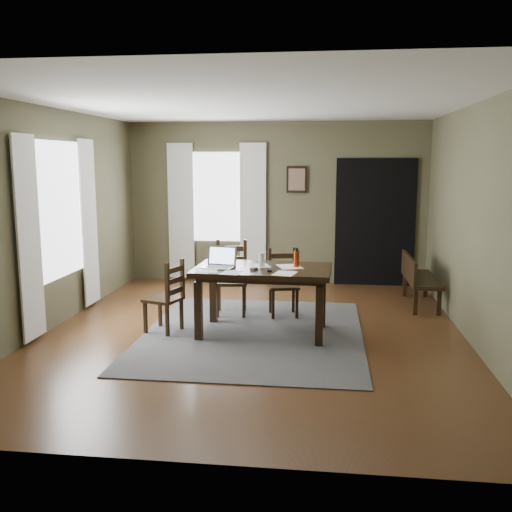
# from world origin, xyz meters

# --- Properties ---
(ground) EXTENTS (5.00, 6.00, 0.01)m
(ground) POSITION_xyz_m (0.00, 0.00, -0.01)
(ground) COLOR #492C16
(room_shell) EXTENTS (5.02, 6.02, 2.71)m
(room_shell) POSITION_xyz_m (0.00, 0.00, 1.80)
(room_shell) COLOR brown
(room_shell) RESTS_ON ground
(rug) EXTENTS (2.60, 3.20, 0.01)m
(rug) POSITION_xyz_m (0.00, 0.00, 0.01)
(rug) COLOR #404040
(rug) RESTS_ON ground
(dining_table) EXTENTS (1.63, 1.01, 0.80)m
(dining_table) POSITION_xyz_m (0.11, 0.02, 0.71)
(dining_table) COLOR black
(dining_table) RESTS_ON rug
(chair_end) EXTENTS (0.48, 0.48, 0.88)m
(chair_end) POSITION_xyz_m (-1.04, -0.07, 0.44)
(chair_end) COLOR black
(chair_end) RESTS_ON rug
(chair_back_left) EXTENTS (0.48, 0.48, 0.99)m
(chair_back_left) POSITION_xyz_m (-0.41, 0.88, 0.49)
(chair_back_left) COLOR black
(chair_back_left) RESTS_ON rug
(chair_back_right) EXTENTS (0.46, 0.46, 0.89)m
(chair_back_right) POSITION_xyz_m (0.29, 0.88, 0.44)
(chair_back_right) COLOR black
(chair_back_right) RESTS_ON rug
(bench) EXTENTS (0.41, 1.27, 0.72)m
(bench) POSITION_xyz_m (2.16, 1.66, 0.43)
(bench) COLOR black
(bench) RESTS_ON ground
(laptop) EXTENTS (0.40, 0.34, 0.24)m
(laptop) POSITION_xyz_m (-0.39, -0.02, 0.87)
(laptop) COLOR #B7B7BC
(laptop) RESTS_ON dining_table
(computer_mouse) EXTENTS (0.09, 0.10, 0.03)m
(computer_mouse) POSITION_xyz_m (0.03, -0.16, 0.83)
(computer_mouse) COLOR #3F3F42
(computer_mouse) RESTS_ON dining_table
(tv_remote) EXTENTS (0.08, 0.19, 0.02)m
(tv_remote) POSITION_xyz_m (0.21, -0.15, 0.82)
(tv_remote) COLOR black
(tv_remote) RESTS_ON dining_table
(drinking_glass) EXTENTS (0.08, 0.08, 0.16)m
(drinking_glass) POSITION_xyz_m (0.09, 0.09, 0.89)
(drinking_glass) COLOR silver
(drinking_glass) RESTS_ON dining_table
(water_bottle) EXTENTS (0.08, 0.08, 0.23)m
(water_bottle) POSITION_xyz_m (0.51, 0.09, 0.92)
(water_bottle) COLOR #A42F0C
(water_bottle) RESTS_ON dining_table
(paper_a) EXTENTS (0.31, 0.37, 0.00)m
(paper_a) POSITION_xyz_m (-0.51, -0.23, 0.81)
(paper_a) COLOR white
(paper_a) RESTS_ON dining_table
(paper_b) EXTENTS (0.29, 0.34, 0.00)m
(paper_b) POSITION_xyz_m (0.40, -0.31, 0.81)
(paper_b) COLOR white
(paper_b) RESTS_ON dining_table
(paper_c) EXTENTS (0.29, 0.33, 0.00)m
(paper_c) POSITION_xyz_m (0.07, 0.12, 0.81)
(paper_c) COLOR white
(paper_c) RESTS_ON dining_table
(paper_d) EXTENTS (0.35, 0.40, 0.00)m
(paper_d) POSITION_xyz_m (0.43, 0.11, 0.81)
(paper_d) COLOR white
(paper_d) RESTS_ON dining_table
(paper_e) EXTENTS (0.23, 0.29, 0.00)m
(paper_e) POSITION_xyz_m (-0.20, -0.34, 0.81)
(paper_e) COLOR white
(paper_e) RESTS_ON dining_table
(window_left) EXTENTS (0.01, 1.30, 1.70)m
(window_left) POSITION_xyz_m (-2.47, 0.20, 1.45)
(window_left) COLOR white
(window_left) RESTS_ON ground
(window_back) EXTENTS (1.00, 0.01, 1.50)m
(window_back) POSITION_xyz_m (-1.00, 2.97, 1.45)
(window_back) COLOR white
(window_back) RESTS_ON ground
(curtain_left_near) EXTENTS (0.03, 0.48, 2.30)m
(curtain_left_near) POSITION_xyz_m (-2.44, -0.62, 1.20)
(curtain_left_near) COLOR silver
(curtain_left_near) RESTS_ON ground
(curtain_left_far) EXTENTS (0.03, 0.48, 2.30)m
(curtain_left_far) POSITION_xyz_m (-2.44, 1.02, 1.20)
(curtain_left_far) COLOR silver
(curtain_left_far) RESTS_ON ground
(curtain_back_left) EXTENTS (0.44, 0.03, 2.30)m
(curtain_back_left) POSITION_xyz_m (-1.62, 2.94, 1.20)
(curtain_back_left) COLOR silver
(curtain_back_left) RESTS_ON ground
(curtain_back_right) EXTENTS (0.44, 0.03, 2.30)m
(curtain_back_right) POSITION_xyz_m (-0.38, 2.94, 1.20)
(curtain_back_right) COLOR silver
(curtain_back_right) RESTS_ON ground
(framed_picture) EXTENTS (0.34, 0.03, 0.44)m
(framed_picture) POSITION_xyz_m (0.35, 2.97, 1.75)
(framed_picture) COLOR black
(framed_picture) RESTS_ON ground
(doorway_back) EXTENTS (1.30, 0.03, 2.10)m
(doorway_back) POSITION_xyz_m (1.65, 2.97, 1.05)
(doorway_back) COLOR black
(doorway_back) RESTS_ON ground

